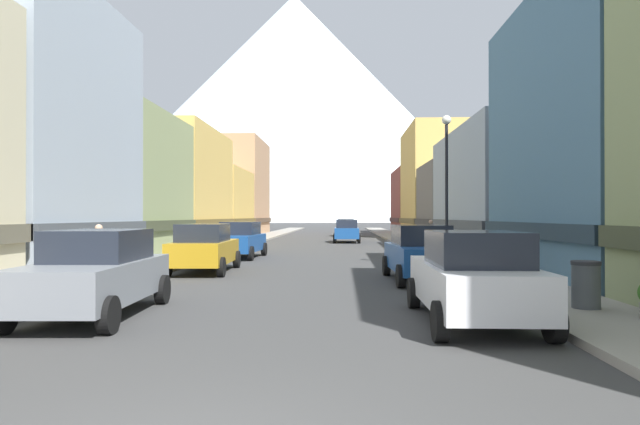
% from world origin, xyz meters
% --- Properties ---
extents(sidewalk_left, '(2.50, 100.00, 0.15)m').
position_xyz_m(sidewalk_left, '(-6.25, 35.00, 0.07)').
color(sidewalk_left, gray).
rests_on(sidewalk_left, ground).
extents(sidewalk_right, '(2.50, 100.00, 0.15)m').
position_xyz_m(sidewalk_right, '(6.25, 35.00, 0.07)').
color(sidewalk_right, gray).
rests_on(sidewalk_right, ground).
extents(storefront_left_1, '(7.41, 8.48, 10.09)m').
position_xyz_m(storefront_left_1, '(-11.06, 15.05, 4.88)').
color(storefront_left_1, '#99A5B2').
rests_on(storefront_left_1, ground).
extents(storefront_left_2, '(9.06, 8.09, 7.33)m').
position_xyz_m(storefront_left_2, '(-11.88, 23.36, 3.53)').
color(storefront_left_2, '#8C9966').
rests_on(storefront_left_2, ground).
extents(storefront_left_3, '(6.48, 11.14, 8.08)m').
position_xyz_m(storefront_left_3, '(-10.59, 33.25, 3.89)').
color(storefront_left_3, '#D8B259').
rests_on(storefront_left_3, ground).
extents(storefront_left_4, '(8.84, 10.07, 6.25)m').
position_xyz_m(storefront_left_4, '(-11.77, 44.37, 3.01)').
color(storefront_left_4, '#D8B259').
rests_on(storefront_left_4, ground).
extents(storefront_left_5, '(7.28, 11.15, 10.42)m').
position_xyz_m(storefront_left_5, '(-10.99, 55.41, 5.04)').
color(storefront_left_5, tan).
rests_on(storefront_left_5, ground).
extents(storefront_right_1, '(6.44, 10.00, 9.49)m').
position_xyz_m(storefront_right_1, '(10.57, 14.10, 4.58)').
color(storefront_right_1, slate).
rests_on(storefront_right_1, ground).
extents(storefront_right_2, '(7.01, 13.65, 6.87)m').
position_xyz_m(storefront_right_2, '(10.85, 26.49, 3.31)').
color(storefront_right_2, '#99A5B2').
rests_on(storefront_right_2, ground).
extents(storefront_right_3, '(8.77, 8.41, 6.03)m').
position_xyz_m(storefront_right_3, '(11.73, 37.67, 2.90)').
color(storefront_right_3, '#66605B').
rests_on(storefront_right_3, ground).
extents(storefront_right_4, '(7.90, 12.03, 10.49)m').
position_xyz_m(storefront_right_4, '(11.30, 48.38, 5.07)').
color(storefront_right_4, '#D8B259').
rests_on(storefront_right_4, ground).
extents(storefront_right_5, '(6.67, 11.59, 7.52)m').
position_xyz_m(storefront_right_5, '(10.68, 60.60, 3.62)').
color(storefront_right_5, brown).
rests_on(storefront_right_5, ground).
extents(car_left_0, '(2.24, 4.48, 1.78)m').
position_xyz_m(car_left_0, '(-3.80, 6.74, 0.90)').
color(car_left_0, slate).
rests_on(car_left_0, ground).
extents(car_left_1, '(2.20, 4.46, 1.78)m').
position_xyz_m(car_left_1, '(-3.80, 15.52, 0.90)').
color(car_left_1, '#B28419').
rests_on(car_left_1, ground).
extents(car_left_2, '(2.24, 4.48, 1.78)m').
position_xyz_m(car_left_2, '(-3.80, 22.38, 0.90)').
color(car_left_2, '#19478C').
rests_on(car_left_2, ground).
extents(car_right_0, '(2.06, 4.40, 1.78)m').
position_xyz_m(car_right_0, '(3.80, 6.32, 0.90)').
color(car_right_0, silver).
rests_on(car_right_0, ground).
extents(car_right_1, '(2.24, 4.48, 1.78)m').
position_xyz_m(car_right_1, '(3.80, 13.18, 0.90)').
color(car_right_1, '#19478C').
rests_on(car_right_1, ground).
extents(car_driving_0, '(2.06, 4.40, 1.78)m').
position_xyz_m(car_driving_0, '(1.60, 51.54, 0.90)').
color(car_driving_0, '#B28419').
rests_on(car_driving_0, ground).
extents(car_driving_1, '(2.06, 4.40, 1.78)m').
position_xyz_m(car_driving_1, '(1.60, 38.24, 0.90)').
color(car_driving_1, '#19478C').
rests_on(car_driving_1, ground).
extents(trash_bin_right, '(0.59, 0.59, 0.98)m').
position_xyz_m(trash_bin_right, '(6.35, 7.28, 0.64)').
color(trash_bin_right, '#4C5156').
rests_on(trash_bin_right, sidewalk_right).
extents(pedestrian_0, '(0.36, 0.36, 1.71)m').
position_xyz_m(pedestrian_0, '(6.25, 26.55, 0.94)').
color(pedestrian_0, '#333338').
rests_on(pedestrian_0, sidewalk_right).
extents(pedestrian_2, '(0.36, 0.36, 1.66)m').
position_xyz_m(pedestrian_2, '(-6.25, 12.23, 0.92)').
color(pedestrian_2, brown).
rests_on(pedestrian_2, sidewalk_left).
extents(streetlamp_right, '(0.36, 0.36, 5.86)m').
position_xyz_m(streetlamp_right, '(5.35, 17.16, 3.99)').
color(streetlamp_right, black).
rests_on(streetlamp_right, sidewalk_right).
extents(mountain_backdrop, '(204.19, 204.19, 110.39)m').
position_xyz_m(mountain_backdrop, '(-22.32, 260.00, 55.20)').
color(mountain_backdrop, silver).
rests_on(mountain_backdrop, ground).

